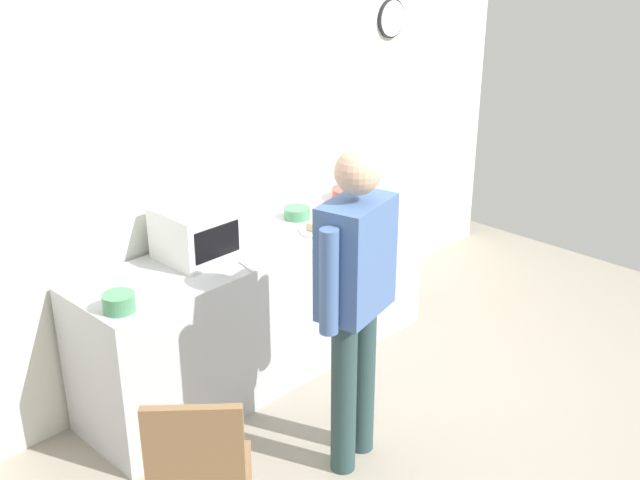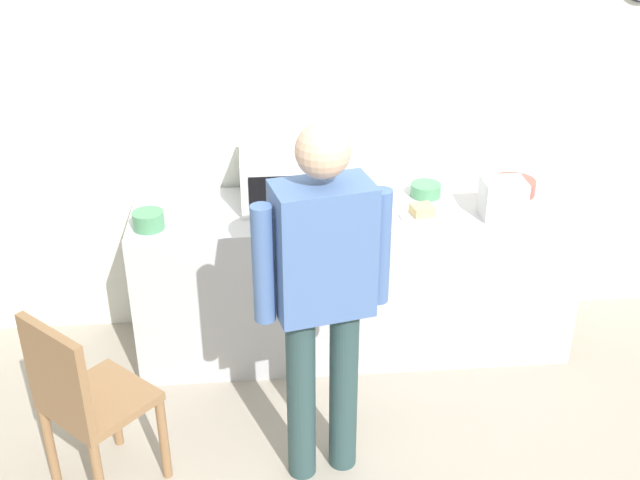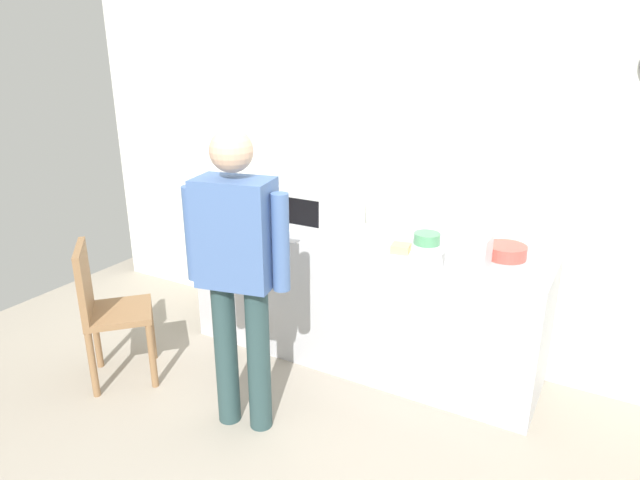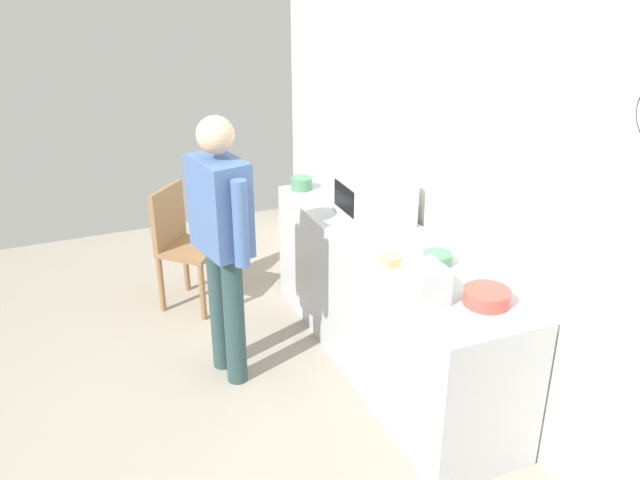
% 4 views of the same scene
% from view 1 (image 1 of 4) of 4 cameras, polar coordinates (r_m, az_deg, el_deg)
% --- Properties ---
extents(ground_plane, '(6.00, 6.00, 0.00)m').
position_cam_1_polar(ground_plane, '(4.45, 7.85, -14.66)').
color(ground_plane, '#9E9384').
extents(back_wall, '(5.40, 0.13, 2.60)m').
position_cam_1_polar(back_wall, '(4.84, -6.66, 6.01)').
color(back_wall, silver).
rests_on(back_wall, ground_plane).
extents(kitchen_counter, '(2.40, 0.62, 0.89)m').
position_cam_1_polar(kitchen_counter, '(4.84, -4.20, -4.87)').
color(kitchen_counter, '#B7B7BC').
rests_on(kitchen_counter, ground_plane).
extents(microwave, '(0.50, 0.39, 0.30)m').
position_cam_1_polar(microwave, '(4.44, -8.49, 0.75)').
color(microwave, silver).
rests_on(microwave, kitchen_counter).
extents(sandwich_plate, '(0.23, 0.23, 0.07)m').
position_cam_1_polar(sandwich_plate, '(4.74, -0.09, 0.82)').
color(sandwich_plate, white).
rests_on(sandwich_plate, kitchen_counter).
extents(salad_bowl, '(0.16, 0.16, 0.09)m').
position_cam_1_polar(salad_bowl, '(3.94, -14.53, -4.45)').
color(salad_bowl, '#4C8E60').
rests_on(salad_bowl, kitchen_counter).
extents(cereal_bowl, '(0.24, 0.24, 0.08)m').
position_cam_1_polar(cereal_bowl, '(5.29, 2.19, 3.40)').
color(cereal_bowl, '#C64C42').
rests_on(cereal_bowl, kitchen_counter).
extents(mixing_bowl, '(0.17, 0.17, 0.07)m').
position_cam_1_polar(mixing_bowl, '(4.96, -1.69, 2.00)').
color(mixing_bowl, '#4C8E60').
rests_on(mixing_bowl, kitchen_counter).
extents(toaster, '(0.22, 0.18, 0.20)m').
position_cam_1_polar(toaster, '(4.99, 3.40, 2.90)').
color(toaster, silver).
rests_on(toaster, kitchen_counter).
extents(fork_utensil, '(0.05, 0.17, 0.01)m').
position_cam_1_polar(fork_utensil, '(4.31, -5.40, -1.92)').
color(fork_utensil, silver).
rests_on(fork_utensil, kitchen_counter).
extents(spoon_utensil, '(0.17, 0.04, 0.01)m').
position_cam_1_polar(spoon_utensil, '(4.15, -12.24, -3.38)').
color(spoon_utensil, silver).
rests_on(spoon_utensil, kitchen_counter).
extents(person_standing, '(0.58, 0.32, 1.71)m').
position_cam_1_polar(person_standing, '(3.79, 2.61, -3.60)').
color(person_standing, '#2A4445').
rests_on(person_standing, ground_plane).
extents(wooden_chair, '(0.57, 0.57, 0.94)m').
position_cam_1_polar(wooden_chair, '(3.43, -8.80, -16.72)').
color(wooden_chair, olive).
rests_on(wooden_chair, ground_plane).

